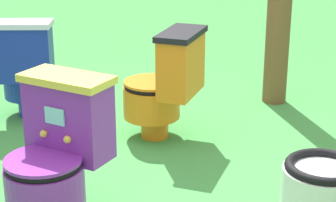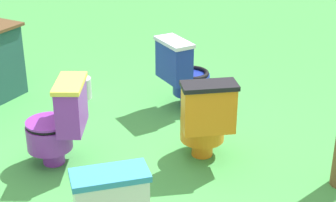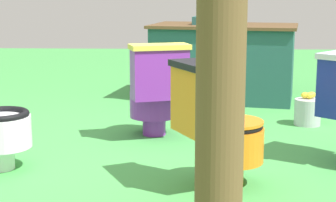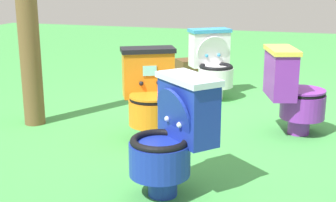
{
  "view_description": "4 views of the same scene",
  "coord_description": "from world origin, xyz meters",
  "px_view_note": "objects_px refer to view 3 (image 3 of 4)",
  "views": [
    {
      "loc": [
        -2.15,
        1.79,
        1.53
      ],
      "look_at": [
        0.06,
        -0.32,
        0.45
      ],
      "focal_mm": 63.4,
      "sensor_mm": 36.0,
      "label": 1
    },
    {
      "loc": [
        -3.36,
        -1.59,
        2.3
      ],
      "look_at": [
        0.5,
        -0.35,
        0.47
      ],
      "focal_mm": 57.66,
      "sensor_mm": 36.0,
      "label": 2
    },
    {
      "loc": [
        0.3,
        -3.8,
        1.12
      ],
      "look_at": [
        0.15,
        0.05,
        0.36
      ],
      "focal_mm": 60.23,
      "sensor_mm": 36.0,
      "label": 3
    },
    {
      "loc": [
        4.02,
        0.52,
        1.33
      ],
      "look_at": [
        0.41,
        -0.55,
        0.3
      ],
      "focal_mm": 51.34,
      "sensor_mm": 36.0,
      "label": 4
    }
  ],
  "objects_px": {
    "toilet_orange": "(218,124)",
    "vendor_table": "(224,61)",
    "lemon_bucket": "(308,111)",
    "toilet_purple": "(156,90)"
  },
  "relations": [
    {
      "from": "toilet_purple",
      "to": "vendor_table",
      "type": "relative_size",
      "value": 0.45
    },
    {
      "from": "toilet_orange",
      "to": "vendor_table",
      "type": "height_order",
      "value": "vendor_table"
    },
    {
      "from": "toilet_orange",
      "to": "lemon_bucket",
      "type": "relative_size",
      "value": 2.63
    },
    {
      "from": "vendor_table",
      "to": "toilet_orange",
      "type": "bearing_deg",
      "value": -93.93
    },
    {
      "from": "toilet_purple",
      "to": "vendor_table",
      "type": "height_order",
      "value": "vendor_table"
    },
    {
      "from": "toilet_purple",
      "to": "toilet_orange",
      "type": "relative_size",
      "value": 1.0
    },
    {
      "from": "toilet_orange",
      "to": "lemon_bucket",
      "type": "xyz_separation_m",
      "value": [
        0.83,
        1.54,
        -0.25
      ]
    },
    {
      "from": "toilet_orange",
      "to": "toilet_purple",
      "type": "bearing_deg",
      "value": 174.18
    },
    {
      "from": "toilet_purple",
      "to": "toilet_orange",
      "type": "xyz_separation_m",
      "value": [
        0.42,
        -1.1,
        0.0
      ]
    },
    {
      "from": "toilet_orange",
      "to": "vendor_table",
      "type": "bearing_deg",
      "value": 149.39
    }
  ]
}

